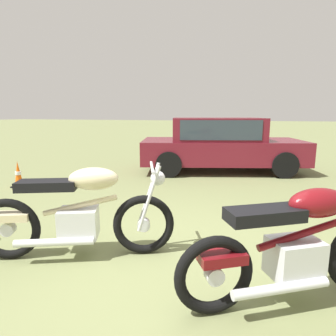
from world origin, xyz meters
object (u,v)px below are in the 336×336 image
at_px(motorcycle_cream, 79,213).
at_px(traffic_cone, 18,175).
at_px(motorcycle_maroon, 296,246).
at_px(car_burgundy, 219,142).

xyz_separation_m(motorcycle_cream, traffic_cone, (-3.00, 2.23, -0.24)).
distance_m(motorcycle_cream, motorcycle_maroon, 2.15).
bearing_deg(car_burgundy, motorcycle_cream, -114.27).
distance_m(motorcycle_cream, car_burgundy, 5.33).
bearing_deg(motorcycle_maroon, motorcycle_cream, 145.77).
xyz_separation_m(motorcycle_maroon, traffic_cone, (-5.14, 2.38, -0.23)).
distance_m(motorcycle_cream, traffic_cone, 3.75).
xyz_separation_m(motorcycle_cream, car_burgundy, (0.82, 5.26, 0.30)).
bearing_deg(motorcycle_maroon, traffic_cone, 124.79).
bearing_deg(traffic_cone, car_burgundy, 38.34).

